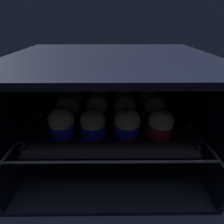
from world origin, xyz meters
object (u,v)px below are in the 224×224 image
(muffin_row2_col1, at_px, (100,97))
(muffin_row0_col0, at_px, (63,123))
(muffin_row1_col3, at_px, (155,108))
(muffin_row0_col2, at_px, (128,123))
(muffin_row1_col1, at_px, (99,108))
(muffin_row0_col1, at_px, (94,124))
(muffin_row2_col3, at_px, (148,97))
(muffin_row2_col0, at_px, (75,98))
(muffin_row1_col0, at_px, (70,109))
(muffin_row0_col3, at_px, (162,124))
(baking_tray, at_px, (112,119))
(muffin_row2_col2, at_px, (125,97))
(muffin_row1_col2, at_px, (126,108))

(muffin_row2_col1, bearing_deg, muffin_row0_col0, -116.70)
(muffin_row1_col3, bearing_deg, muffin_row0_col0, -161.44)
(muffin_row0_col2, relative_size, muffin_row1_col1, 0.98)
(muffin_row0_col1, relative_size, muffin_row2_col3, 0.96)
(muffin_row1_col3, xyz_separation_m, muffin_row2_col3, (-0.01, 0.09, 0.00))
(muffin_row0_col0, relative_size, muffin_row0_col1, 1.11)
(muffin_row1_col1, height_order, muffin_row2_col0, muffin_row1_col1)
(muffin_row1_col0, distance_m, muffin_row2_col3, 0.29)
(muffin_row1_col1, xyz_separation_m, muffin_row2_col1, (0.00, 0.09, -0.00))
(muffin_row0_col1, bearing_deg, muffin_row0_col3, -0.27)
(muffin_row0_col1, xyz_separation_m, muffin_row0_col3, (0.19, -0.00, 0.00))
(muffin_row0_col1, height_order, muffin_row1_col1, muffin_row1_col1)
(muffin_row0_col0, relative_size, muffin_row2_col0, 1.15)
(muffin_row0_col2, bearing_deg, muffin_row1_col0, 154.49)
(muffin_row1_col0, relative_size, muffin_row2_col0, 1.03)
(muffin_row2_col1, bearing_deg, muffin_row2_col0, -177.83)
(muffin_row0_col3, bearing_deg, baking_tray, 145.50)
(muffin_row1_col1, height_order, muffin_row2_col3, same)
(muffin_row0_col2, height_order, muffin_row1_col1, muffin_row1_col1)
(muffin_row2_col2, bearing_deg, muffin_row0_col0, -134.40)
(muffin_row2_col3, bearing_deg, muffin_row1_col2, -135.15)
(muffin_row2_col2, xyz_separation_m, muffin_row2_col3, (0.09, -0.00, 0.00))
(muffin_row0_col2, bearing_deg, baking_tray, 116.45)
(baking_tray, height_order, muffin_row1_col2, muffin_row1_col2)
(muffin_row0_col0, height_order, muffin_row2_col1, muffin_row0_col0)
(muffin_row1_col0, xyz_separation_m, muffin_row1_col2, (0.18, 0.00, 0.00))
(muffin_row1_col2, distance_m, muffin_row2_col3, 0.13)
(muffin_row1_col2, bearing_deg, muffin_row0_col0, -152.68)
(baking_tray, bearing_deg, muffin_row2_col0, 147.12)
(muffin_row0_col0, xyz_separation_m, muffin_row2_col3, (0.27, 0.18, -0.00))
(muffin_row0_col1, relative_size, muffin_row1_col2, 0.99)
(muffin_row0_col3, xyz_separation_m, muffin_row1_col3, (0.00, 0.10, -0.00))
(muffin_row0_col0, xyz_separation_m, muffin_row1_col2, (0.18, 0.09, -0.00))
(baking_tray, relative_size, muffin_row1_col0, 5.67)
(muffin_row0_col2, xyz_separation_m, muffin_row0_col3, (0.09, -0.00, -0.00))
(muffin_row1_col2, bearing_deg, muffin_row0_col1, -135.07)
(muffin_row2_col0, bearing_deg, baking_tray, -32.88)
(muffin_row1_col1, relative_size, muffin_row2_col0, 1.08)
(muffin_row1_col2, height_order, muffin_row1_col3, muffin_row1_col2)
(muffin_row0_col1, height_order, muffin_row1_col2, muffin_row1_col2)
(muffin_row0_col3, bearing_deg, muffin_row0_col1, 179.73)
(muffin_row0_col1, relative_size, muffin_row0_col2, 0.98)
(baking_tray, height_order, muffin_row1_col3, muffin_row1_col3)
(muffin_row0_col2, relative_size, muffin_row1_col0, 1.03)
(baking_tray, distance_m, muffin_row1_col3, 0.15)
(baking_tray, distance_m, muffin_row1_col2, 0.06)
(muffin_row0_col2, xyz_separation_m, muffin_row1_col1, (-0.09, 0.09, 0.00))
(muffin_row1_col3, height_order, muffin_row2_col3, muffin_row2_col3)
(muffin_row1_col3, bearing_deg, muffin_row1_col0, -179.33)
(muffin_row2_col2, bearing_deg, muffin_row1_col1, -133.77)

